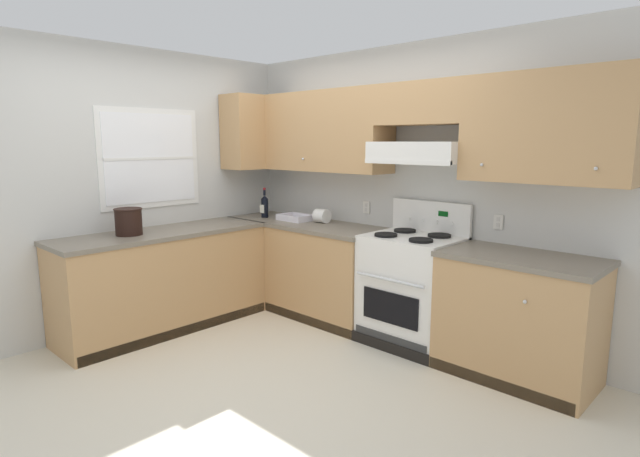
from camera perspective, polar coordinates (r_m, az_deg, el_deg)
name	(u,v)px	position (r m, az deg, el deg)	size (l,w,h in m)	color
ground_plane	(252,368)	(4.05, -7.71, -15.25)	(7.04, 7.04, 0.00)	beige
wall_back	(414,168)	(4.54, 10.49, 6.75)	(4.68, 0.57, 2.55)	silver
wall_left	(162,180)	(5.14, -17.31, 5.28)	(0.47, 4.00, 2.55)	silver
counter_back_run	(370,282)	(4.62, 5.66, -6.06)	(3.60, 0.65, 0.91)	tan
counter_left_run	(164,280)	(4.87, -17.15, -5.59)	(0.63, 1.91, 0.91)	tan
stove	(411,289)	(4.38, 10.21, -6.67)	(0.76, 0.62, 1.20)	white
wine_bottle	(265,206)	(5.40, -6.25, 2.57)	(0.08, 0.08, 0.32)	black
bowl	(295,218)	(5.18, -2.78, 1.14)	(0.33, 0.24, 0.06)	silver
bucket	(129,221)	(4.65, -20.75, 0.80)	(0.24, 0.24, 0.23)	black
paper_towel_roll	(322,216)	(5.02, 0.22, 1.43)	(0.14, 0.14, 0.14)	white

